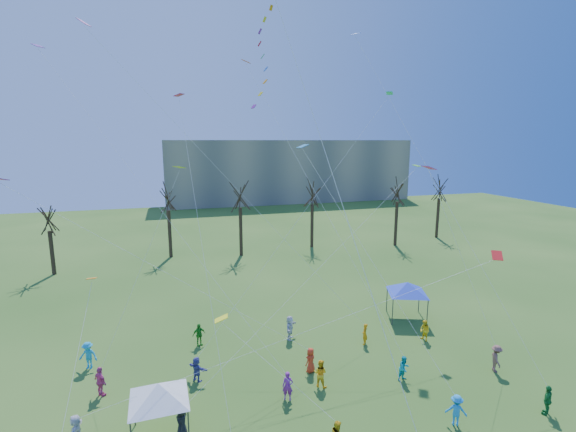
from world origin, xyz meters
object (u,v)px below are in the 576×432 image
object	(u,v)px
big_box_kite	(271,42)
canopy_tent_blue	(407,288)
distant_building	(289,171)
canopy_tent_white	(159,392)

from	to	relation	value
big_box_kite	canopy_tent_blue	size ratio (longest dim) A/B	5.88
big_box_kite	distant_building	bearing A→B (deg)	72.64
distant_building	canopy_tent_white	xyz separation A→B (m)	(-30.09, -77.50, -4.96)
canopy_tent_blue	big_box_kite	bearing A→B (deg)	-150.55
distant_building	big_box_kite	world-z (taller)	big_box_kite
canopy_tent_white	big_box_kite	bearing A→B (deg)	8.46
big_box_kite	canopy_tent_blue	bearing A→B (deg)	29.45
big_box_kite	canopy_tent_white	world-z (taller)	big_box_kite
big_box_kite	canopy_tent_blue	xyz separation A→B (m)	(13.63, 7.70, -16.84)
canopy_tent_blue	distant_building	bearing A→B (deg)	81.48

